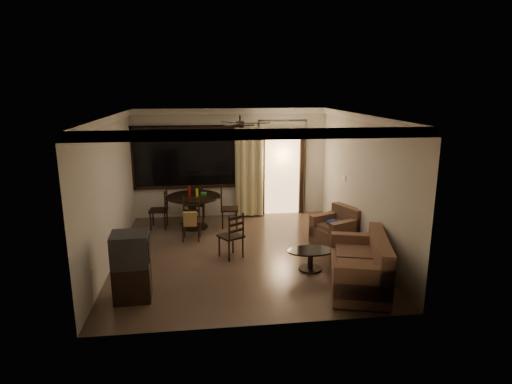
{
  "coord_description": "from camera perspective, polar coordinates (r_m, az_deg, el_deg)",
  "views": [
    {
      "loc": [
        -0.73,
        -8.19,
        3.33
      ],
      "look_at": [
        0.33,
        0.2,
        1.24
      ],
      "focal_mm": 30.0,
      "sensor_mm": 36.0,
      "label": 1
    }
  ],
  "objects": [
    {
      "name": "dining_chair_west",
      "position": [
        10.55,
        -12.76,
        -3.26
      ],
      "size": [
        0.45,
        0.45,
        0.95
      ],
      "rotation": [
        0.0,
        0.0,
        -1.64
      ],
      "color": "black",
      "rests_on": "ground"
    },
    {
      "name": "room_shell",
      "position": [
        10.16,
        0.34,
        5.4
      ],
      "size": [
        5.5,
        6.7,
        5.5
      ],
      "color": "beige",
      "rests_on": "ground"
    },
    {
      "name": "ground",
      "position": [
        8.87,
        -2.0,
        -8.17
      ],
      "size": [
        5.5,
        5.5,
        0.0
      ],
      "primitive_type": "plane",
      "color": "#7F6651",
      "rests_on": "ground"
    },
    {
      "name": "armchair",
      "position": [
        9.37,
        10.79,
        -5.01
      ],
      "size": [
        1.07,
        1.07,
        0.81
      ],
      "rotation": [
        0.0,
        0.0,
        0.42
      ],
      "color": "#472721",
      "rests_on": "ground"
    },
    {
      "name": "coffee_table",
      "position": [
        8.1,
        7.28,
        -8.52
      ],
      "size": [
        0.88,
        0.53,
        0.39
      ],
      "rotation": [
        0.0,
        0.0,
        0.32
      ],
      "color": "black",
      "rests_on": "ground"
    },
    {
      "name": "dining_chair_east",
      "position": [
        10.41,
        -3.62,
        -3.17
      ],
      "size": [
        0.45,
        0.45,
        0.95
      ],
      "rotation": [
        0.0,
        0.0,
        1.51
      ],
      "color": "black",
      "rests_on": "ground"
    },
    {
      "name": "dining_table",
      "position": [
        10.35,
        -8.27,
        -1.41
      ],
      "size": [
        1.27,
        1.27,
        1.01
      ],
      "rotation": [
        0.0,
        0.0,
        -0.07
      ],
      "color": "black",
      "rests_on": "ground"
    },
    {
      "name": "dining_chair_south",
      "position": [
        9.63,
        -8.62,
        -4.59
      ],
      "size": [
        0.45,
        0.5,
        0.95
      ],
      "rotation": [
        0.0,
        0.0,
        -0.07
      ],
      "color": "black",
      "rests_on": "ground"
    },
    {
      "name": "sofa",
      "position": [
        7.53,
        13.99,
        -9.8
      ],
      "size": [
        1.3,
        1.85,
        0.89
      ],
      "rotation": [
        0.0,
        0.0,
        -0.27
      ],
      "color": "#472721",
      "rests_on": "ground"
    },
    {
      "name": "dining_chair_north",
      "position": [
        10.91,
        -7.91,
        -2.47
      ],
      "size": [
        0.45,
        0.45,
        0.95
      ],
      "rotation": [
        0.0,
        0.0,
        3.08
      ],
      "color": "black",
      "rests_on": "ground"
    },
    {
      "name": "tv_cabinet",
      "position": [
        7.16,
        -16.26,
        -9.49
      ],
      "size": [
        0.62,
        0.56,
        1.11
      ],
      "rotation": [
        0.0,
        0.0,
        0.06
      ],
      "color": "black",
      "rests_on": "ground"
    },
    {
      "name": "side_chair",
      "position": [
        8.59,
        -3.3,
        -6.95
      ],
      "size": [
        0.57,
        0.57,
        0.94
      ],
      "rotation": [
        0.0,
        0.0,
        3.7
      ],
      "color": "black",
      "rests_on": "ground"
    }
  ]
}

